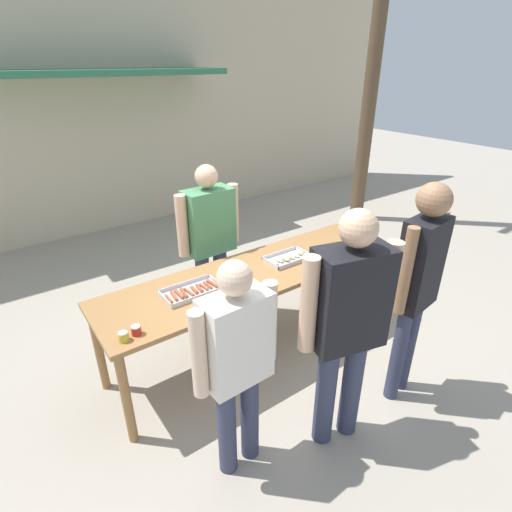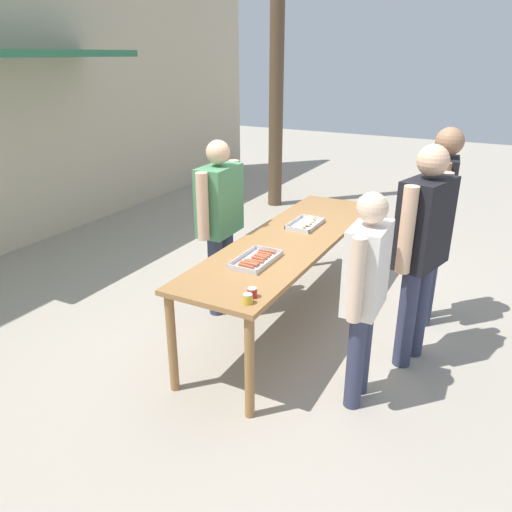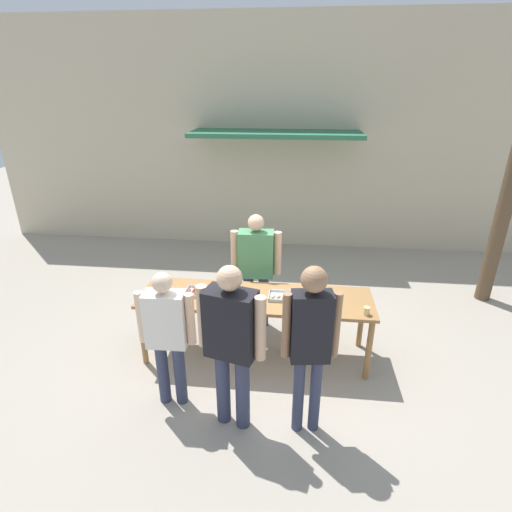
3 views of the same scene
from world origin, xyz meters
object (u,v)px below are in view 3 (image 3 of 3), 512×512
object	(u,v)px
food_tray_buns	(286,296)
condiment_jar_ketchup	(153,299)
person_server_behind_table	(256,263)
person_customer_waiting_in_line	(231,337)
food_tray_sausages	(205,293)
person_customer_holding_hotdog	(167,330)
condiment_jar_mustard	(145,300)
person_customer_with_cup	(310,337)
beer_cup	(367,311)

from	to	relation	value
food_tray_buns	condiment_jar_ketchup	size ratio (longest dim) A/B	6.13
person_server_behind_table	person_customer_waiting_in_line	distance (m)	1.86
food_tray_sausages	food_tray_buns	world-z (taller)	food_tray_buns
food_tray_buns	person_customer_holding_hotdog	size ratio (longest dim) A/B	0.26
condiment_jar_mustard	condiment_jar_ketchup	bearing A→B (deg)	10.36
person_customer_with_cup	person_customer_waiting_in_line	size ratio (longest dim) A/B	1.02
food_tray_buns	person_server_behind_table	bearing A→B (deg)	122.79
food_tray_sausages	person_server_behind_table	world-z (taller)	person_server_behind_table
person_customer_holding_hotdog	person_customer_with_cup	distance (m)	1.48
person_customer_holding_hotdog	person_customer_waiting_in_line	bearing A→B (deg)	160.58
food_tray_sausages	condiment_jar_ketchup	size ratio (longest dim) A/B	6.91
person_customer_waiting_in_line	condiment_jar_ketchup	bearing A→B (deg)	-24.60
food_tray_buns	person_customer_with_cup	xyz separation A→B (m)	(0.26, -1.17, 0.24)
food_tray_sausages	condiment_jar_mustard	xyz separation A→B (m)	(-0.66, -0.29, 0.02)
beer_cup	person_customer_with_cup	size ratio (longest dim) A/B	0.05
food_tray_buns	person_customer_waiting_in_line	xyz separation A→B (m)	(-0.48, -1.17, 0.19)
condiment_jar_ketchup	person_server_behind_table	size ratio (longest dim) A/B	0.04
condiment_jar_mustard	person_customer_waiting_in_line	size ratio (longest dim) A/B	0.04
condiment_jar_mustard	beer_cup	world-z (taller)	beer_cup
condiment_jar_mustard	person_customer_waiting_in_line	distance (m)	1.49
food_tray_buns	condiment_jar_mustard	distance (m)	1.70
person_customer_with_cup	beer_cup	bearing A→B (deg)	-134.06
condiment_jar_ketchup	person_customer_holding_hotdog	bearing A→B (deg)	-60.09
person_customer_with_cup	person_server_behind_table	bearing A→B (deg)	-76.77
person_customer_with_cup	food_tray_buns	bearing A→B (deg)	-84.94
food_tray_sausages	person_server_behind_table	xyz separation A→B (m)	(0.57, 0.69, 0.12)
food_tray_buns	beer_cup	world-z (taller)	beer_cup
person_server_behind_table	food_tray_buns	bearing A→B (deg)	-59.02
food_tray_sausages	person_customer_with_cup	size ratio (longest dim) A/B	0.26
food_tray_sausages	condiment_jar_ketchup	distance (m)	0.62
food_tray_buns	person_server_behind_table	size ratio (longest dim) A/B	0.25
food_tray_sausages	person_customer_waiting_in_line	world-z (taller)	person_customer_waiting_in_line
condiment_jar_ketchup	person_server_behind_table	world-z (taller)	person_server_behind_table
person_server_behind_table	person_customer_with_cup	distance (m)	1.99
food_tray_sausages	person_customer_holding_hotdog	xyz separation A→B (m)	(-0.18, -0.94, 0.07)
food_tray_sausages	beer_cup	world-z (taller)	beer_cup
food_tray_sausages	beer_cup	distance (m)	1.95
condiment_jar_ketchup	person_customer_holding_hotdog	xyz separation A→B (m)	(0.39, -0.67, 0.05)
person_server_behind_table	person_customer_waiting_in_line	size ratio (longest dim) A/B	0.94
person_customer_holding_hotdog	person_customer_waiting_in_line	size ratio (longest dim) A/B	0.88
beer_cup	food_tray_sausages	bearing A→B (deg)	171.68
beer_cup	person_customer_holding_hotdog	size ratio (longest dim) A/B	0.06
food_tray_sausages	beer_cup	bearing A→B (deg)	-8.32
food_tray_buns	condiment_jar_mustard	world-z (taller)	condiment_jar_mustard
condiment_jar_mustard	person_customer_holding_hotdog	xyz separation A→B (m)	(0.48, -0.65, 0.05)
condiment_jar_ketchup	beer_cup	distance (m)	2.49
beer_cup	person_customer_waiting_in_line	distance (m)	1.66
food_tray_sausages	food_tray_buns	xyz separation A→B (m)	(1.02, -0.00, 0.01)
person_customer_holding_hotdog	person_customer_waiting_in_line	world-z (taller)	person_customer_waiting_in_line
food_tray_sausages	condiment_jar_mustard	world-z (taller)	condiment_jar_mustard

